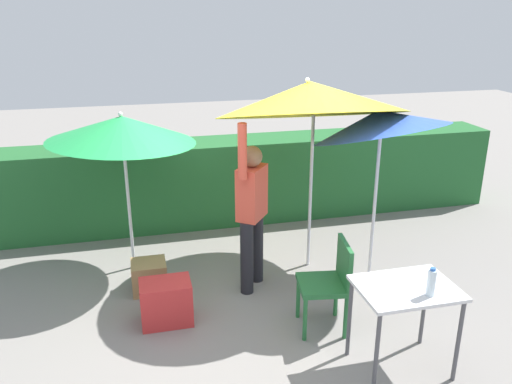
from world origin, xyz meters
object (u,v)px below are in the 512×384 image
at_px(person_vendor, 252,207).
at_px(crate_cardboard, 149,276).
at_px(chair_plastic, 330,280).
at_px(folding_table, 406,297).
at_px(umbrella_yellow, 310,99).
at_px(cooler_box, 166,302).
at_px(bottle_water, 431,282).
at_px(umbrella_orange, 122,129).
at_px(umbrella_rainbow, 380,122).

height_order(person_vendor, crate_cardboard, person_vendor).
xyz_separation_m(chair_plastic, folding_table, (0.38, -0.70, 0.17)).
xyz_separation_m(umbrella_yellow, chair_plastic, (-0.20, -1.27, -1.48)).
height_order(cooler_box, folding_table, folding_table).
bearing_deg(person_vendor, cooler_box, -153.97).
height_order(umbrella_yellow, bottle_water, umbrella_yellow).
bearing_deg(bottle_water, umbrella_yellow, 97.72).
bearing_deg(umbrella_orange, umbrella_rainbow, -18.25).
relative_size(umbrella_orange, folding_table, 2.34).
bearing_deg(crate_cardboard, umbrella_orange, 105.21).
relative_size(umbrella_orange, umbrella_yellow, 0.77).
distance_m(umbrella_rainbow, umbrella_orange, 2.74).
bearing_deg(bottle_water, person_vendor, 119.51).
distance_m(person_vendor, crate_cardboard, 1.35).
distance_m(umbrella_yellow, chair_plastic, 1.96).
relative_size(crate_cardboard, bottle_water, 1.53).
bearing_deg(umbrella_rainbow, crate_cardboard, 173.69).
height_order(chair_plastic, folding_table, chair_plastic).
bearing_deg(cooler_box, crate_cardboard, 101.71).
distance_m(cooler_box, folding_table, 2.25).
bearing_deg(umbrella_rainbow, cooler_box, -170.72).
distance_m(chair_plastic, bottle_water, 1.06).
relative_size(umbrella_orange, bottle_water, 7.80).
bearing_deg(chair_plastic, folding_table, -61.67).
height_order(umbrella_rainbow, folding_table, umbrella_rainbow).
distance_m(umbrella_rainbow, crate_cardboard, 2.94).
xyz_separation_m(umbrella_rainbow, crate_cardboard, (-2.44, 0.27, -1.62)).
height_order(umbrella_orange, umbrella_yellow, umbrella_yellow).
relative_size(umbrella_rainbow, umbrella_orange, 1.16).
bearing_deg(folding_table, crate_cardboard, 138.14).
distance_m(umbrella_orange, person_vendor, 1.65).
distance_m(cooler_box, crate_cardboard, 0.66).
relative_size(umbrella_rainbow, crate_cardboard, 5.90).
bearing_deg(bottle_water, chair_plastic, 119.28).
bearing_deg(umbrella_yellow, crate_cardboard, -175.00).
relative_size(umbrella_yellow, person_vendor, 1.29).
xyz_separation_m(umbrella_yellow, cooler_box, (-1.70, -0.81, -1.78)).
bearing_deg(bottle_water, umbrella_orange, 131.73).
distance_m(umbrella_yellow, folding_table, 2.37).
bearing_deg(chair_plastic, crate_cardboard, 145.96).
distance_m(umbrella_orange, bottle_water, 3.51).
xyz_separation_m(chair_plastic, cooler_box, (-1.50, 0.46, -0.29)).
xyz_separation_m(umbrella_orange, folding_table, (2.17, -2.39, -0.99)).
distance_m(umbrella_rainbow, person_vendor, 1.59).
relative_size(folding_table, bottle_water, 3.33).
bearing_deg(umbrella_orange, person_vendor, -31.07).
distance_m(umbrella_rainbow, folding_table, 1.94).
xyz_separation_m(cooler_box, crate_cardboard, (-0.13, 0.65, -0.05)).
bearing_deg(umbrella_yellow, bottle_water, -82.28).
bearing_deg(person_vendor, umbrella_orange, 148.93).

